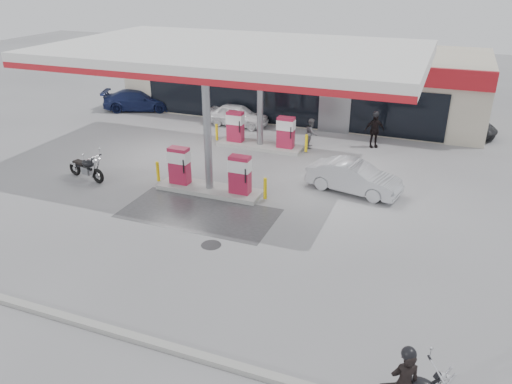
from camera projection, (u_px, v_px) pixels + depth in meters
ground at (187, 211)px, 19.48m from camera, size 90.00×90.00×0.00m
wet_patch at (199, 213)px, 19.32m from camera, size 6.00×3.00×0.00m
drain_cover at (211, 245)px, 17.13m from camera, size 0.70×0.70×0.01m
kerb at (64, 317)px, 13.52m from camera, size 28.00×0.25×0.15m
store_building at (304, 79)px, 32.15m from camera, size 22.00×8.22×4.00m
canopy at (236, 54)px, 21.52m from camera, size 16.00×10.02×5.51m
pump_island_near at (209, 176)px, 20.88m from camera, size 5.14×1.30×1.78m
pump_island_far at (260, 134)px, 25.96m from camera, size 5.14×1.30×1.78m
biker_main at (404, 383)px, 10.39m from camera, size 0.72×0.61×1.68m
parked_motorcycle at (86, 169)px, 22.15m from camera, size 2.24×0.99×1.16m
sedan_white at (237, 115)px, 29.55m from camera, size 3.78×1.67×1.27m
attendant at (311, 133)px, 25.97m from camera, size 0.69×0.83×1.55m
hatchback_silver at (354, 177)px, 20.91m from camera, size 4.13×2.12×1.30m
parked_car_left at (139, 100)px, 32.66m from camera, size 4.98×3.46×1.34m
parked_car_right at (457, 124)px, 27.95m from camera, size 4.62×2.85×1.19m
biker_walking at (374, 130)px, 25.93m from camera, size 1.14×0.90×1.81m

